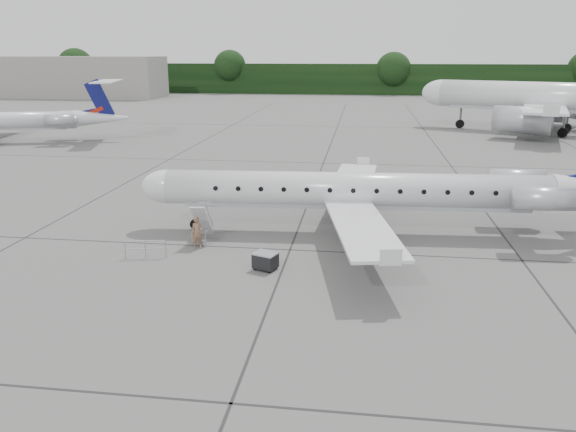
# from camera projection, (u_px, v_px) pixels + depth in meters

# --- Properties ---
(ground) EXTENTS (320.00, 320.00, 0.00)m
(ground) POSITION_uv_depth(u_px,v_px,m) (347.00, 275.00, 28.70)
(ground) COLOR #61605E
(ground) RESTS_ON ground
(treeline) EXTENTS (260.00, 4.00, 8.00)m
(treeline) POSITION_uv_depth(u_px,v_px,m) (363.00, 79.00, 151.27)
(treeline) COLOR black
(treeline) RESTS_ON ground
(terminal_building) EXTENTS (40.00, 14.00, 10.00)m
(terminal_building) POSITION_uv_depth(u_px,v_px,m) (82.00, 77.00, 140.86)
(terminal_building) COLOR gray
(terminal_building) RESTS_ON ground
(main_regional_jet) EXTENTS (31.30, 23.38, 7.72)m
(main_regional_jet) POSITION_uv_depth(u_px,v_px,m) (356.00, 173.00, 34.30)
(main_regional_jet) COLOR silver
(main_regional_jet) RESTS_ON ground
(airstair) EXTENTS (0.98, 2.34, 2.42)m
(airstair) POSITION_uv_depth(u_px,v_px,m) (202.00, 222.00, 33.52)
(airstair) COLOR silver
(airstair) RESTS_ON ground
(passenger) EXTENTS (0.82, 0.71, 1.89)m
(passenger) POSITION_uv_depth(u_px,v_px,m) (197.00, 233.00, 32.35)
(passenger) COLOR brown
(passenger) RESTS_ON ground
(safety_railing) EXTENTS (2.17, 0.54, 1.00)m
(safety_railing) POSITION_uv_depth(u_px,v_px,m) (145.00, 250.00, 30.88)
(safety_railing) COLOR #979B9F
(safety_railing) RESTS_ON ground
(baggage_cart) EXTENTS (1.39, 1.26, 0.99)m
(baggage_cart) POSITION_uv_depth(u_px,v_px,m) (265.00, 261.00, 29.25)
(baggage_cart) COLOR black
(baggage_cart) RESTS_ON ground
(bg_narrowbody) EXTENTS (46.99, 41.09, 14.05)m
(bg_narrowbody) POSITION_uv_depth(u_px,v_px,m) (555.00, 82.00, 76.46)
(bg_narrowbody) COLOR silver
(bg_narrowbody) RESTS_ON ground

